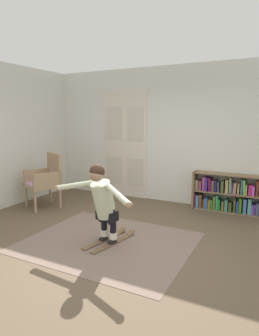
{
  "coord_description": "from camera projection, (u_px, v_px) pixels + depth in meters",
  "views": [
    {
      "loc": [
        1.97,
        -3.44,
        1.82
      ],
      "look_at": [
        -0.09,
        0.58,
        1.05
      ],
      "focal_mm": 31.4,
      "sensor_mm": 36.0,
      "label": 1
    }
  ],
  "objects": [
    {
      "name": "wicker_chair",
      "position": [
        46.0,
        179.0,
        6.03
      ],
      "size": [
        0.8,
        0.8,
        1.1
      ],
      "color": "#A08360",
      "rests_on": "ground"
    },
    {
      "name": "skis_pair",
      "position": [
        110.0,
        240.0,
        4.38
      ],
      "size": [
        0.45,
        0.93,
        0.07
      ],
      "color": "brown",
      "rests_on": "rug"
    },
    {
      "name": "rug",
      "position": [
        109.0,
        242.0,
        4.36
      ],
      "size": [
        2.39,
        1.98,
        0.01
      ],
      "primitive_type": "cube",
      "color": "#776155",
      "rests_on": "ground"
    },
    {
      "name": "double_door",
      "position": [
        125.0,
        144.0,
        6.78
      ],
      "size": [
        1.22,
        0.05,
        2.45
      ],
      "color": "beige",
      "rests_on": "ground"
    },
    {
      "name": "back_wall",
      "position": [
        177.0,
        136.0,
        6.24
      ],
      "size": [
        6.0,
        0.1,
        2.9
      ],
      "primitive_type": "cube",
      "color": "silver",
      "rests_on": "ground"
    },
    {
      "name": "ground_plane",
      "position": [
        117.0,
        247.0,
        4.21
      ],
      "size": [
        7.2,
        7.2,
        0.0
      ],
      "primitive_type": "plane",
      "color": "brown"
    },
    {
      "name": "bookshelf",
      "position": [
        229.0,
        195.0,
        5.72
      ],
      "size": [
        1.42,
        0.3,
        0.75
      ],
      "color": "#7E6345",
      "rests_on": "ground"
    },
    {
      "name": "person_skier",
      "position": [
        102.0,
        198.0,
        4.15
      ],
      "size": [
        1.44,
        0.68,
        1.13
      ],
      "color": "white",
      "rests_on": "skis_pair"
    }
  ]
}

